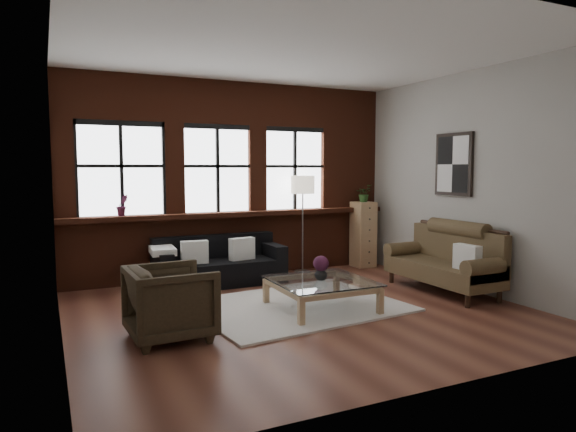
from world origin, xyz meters
name	(u,v)px	position (x,y,z in m)	size (l,w,h in m)	color
floor	(301,311)	(0.00, 0.00, 0.00)	(5.50, 5.50, 0.00)	brown
ceiling	(302,50)	(0.00, 0.00, 3.20)	(5.50, 5.50, 0.00)	white
wall_back	(234,180)	(0.00, 2.50, 1.60)	(5.50, 5.50, 0.00)	#A7A59B
wall_front	(445,193)	(0.00, -2.50, 1.60)	(5.50, 5.50, 0.00)	#A7A59B
wall_left	(56,188)	(-2.75, 0.00, 1.60)	(5.00, 5.00, 0.00)	#A7A59B
wall_right	(470,181)	(2.75, 0.00, 1.60)	(5.00, 5.00, 0.00)	#A7A59B
brick_backwall	(235,180)	(0.00, 2.44, 1.60)	(5.50, 0.12, 3.20)	#582514
sill_ledge	(237,214)	(0.00, 2.35, 1.04)	(5.50, 0.30, 0.08)	#582514
window_left	(121,171)	(-1.80, 2.45, 1.75)	(1.38, 0.10, 1.50)	black
window_mid	(217,171)	(-0.30, 2.45, 1.75)	(1.38, 0.10, 1.50)	black
window_right	(294,171)	(1.10, 2.45, 1.75)	(1.38, 0.10, 1.50)	black
wall_poster	(454,164)	(2.72, 0.30, 1.85)	(0.05, 0.74, 0.94)	black
shag_rug	(296,306)	(0.03, 0.22, 0.01)	(2.58, 2.03, 0.03)	silver
dark_sofa	(220,261)	(-0.45, 1.90, 0.36)	(1.97, 0.80, 0.71)	black
pillow_a	(194,252)	(-0.87, 1.80, 0.55)	(0.40, 0.14, 0.34)	white
pillow_b	(242,249)	(-0.12, 1.80, 0.55)	(0.40, 0.14, 0.34)	white
vintage_settee	(442,258)	(2.30, 0.04, 0.50)	(0.83, 1.86, 0.99)	#503E24
pillow_settee	(467,257)	(2.22, -0.53, 0.60)	(0.14, 0.38, 0.34)	white
armchair	(171,302)	(-1.71, -0.33, 0.39)	(0.83, 0.86, 0.78)	#2C2316
coffee_table	(321,295)	(0.26, -0.04, 0.19)	(1.19, 1.19, 0.40)	tan
vase	(321,273)	(0.26, -0.04, 0.47)	(0.16, 0.16, 0.17)	#B2B2B2
flowers	(321,264)	(0.26, -0.04, 0.60)	(0.20, 0.20, 0.20)	#4E1A38
drawer_chest	(363,234)	(2.36, 2.16, 0.59)	(0.36, 0.36, 1.18)	tan
potted_plant_top	(364,193)	(2.36, 2.16, 1.34)	(0.28, 0.24, 0.31)	#2D5923
floor_lamp	(303,220)	(1.11, 2.14, 0.91)	(0.40, 0.40, 1.82)	#A5A5A8
sill_plant	(122,205)	(-1.82, 2.32, 1.24)	(0.18, 0.14, 0.32)	#4E1A38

